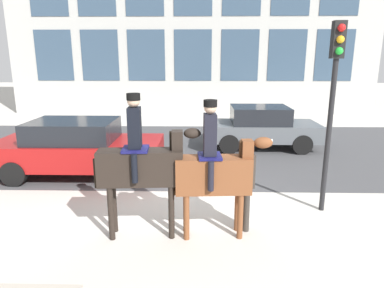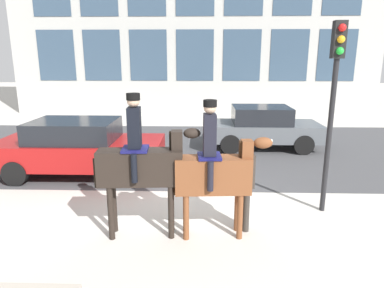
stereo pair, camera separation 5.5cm
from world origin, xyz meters
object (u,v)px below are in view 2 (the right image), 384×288
at_px(mounted_horse_lead, 142,164).
at_px(mounted_horse_companion, 215,170).
at_px(street_car_near_lane, 79,147).
at_px(pedestrian_bystander, 246,180).
at_px(street_car_far_lane, 262,127).
at_px(traffic_light, 334,89).

height_order(mounted_horse_lead, mounted_horse_companion, mounted_horse_lead).
height_order(mounted_horse_companion, street_car_near_lane, mounted_horse_companion).
xyz_separation_m(pedestrian_bystander, street_car_far_lane, (1.40, 6.36, -0.23)).
bearing_deg(street_car_far_lane, mounted_horse_companion, -106.88).
distance_m(mounted_horse_lead, mounted_horse_companion, 1.34).
bearing_deg(street_car_far_lane, street_car_near_lane, -150.80).
height_order(mounted_horse_lead, traffic_light, traffic_light).
xyz_separation_m(mounted_horse_companion, pedestrian_bystander, (0.60, 0.23, -0.26)).
xyz_separation_m(mounted_horse_lead, pedestrian_bystander, (1.93, 0.26, -0.38)).
relative_size(mounted_horse_companion, street_car_near_lane, 0.55).
relative_size(street_car_near_lane, traffic_light, 1.17).
relative_size(mounted_horse_companion, street_car_far_lane, 0.63).
height_order(pedestrian_bystander, street_car_near_lane, pedestrian_bystander).
bearing_deg(pedestrian_bystander, mounted_horse_lead, -0.19).
bearing_deg(traffic_light, street_car_far_lane, 94.60).
bearing_deg(pedestrian_bystander, mounted_horse_companion, 13.26).
relative_size(mounted_horse_lead, street_car_far_lane, 0.66).
bearing_deg(traffic_light, mounted_horse_lead, -162.76).
xyz_separation_m(mounted_horse_lead, street_car_far_lane, (3.33, 6.61, -0.61)).
relative_size(mounted_horse_lead, mounted_horse_companion, 1.04).
relative_size(mounted_horse_companion, traffic_light, 0.65).
relative_size(pedestrian_bystander, traffic_light, 0.44).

